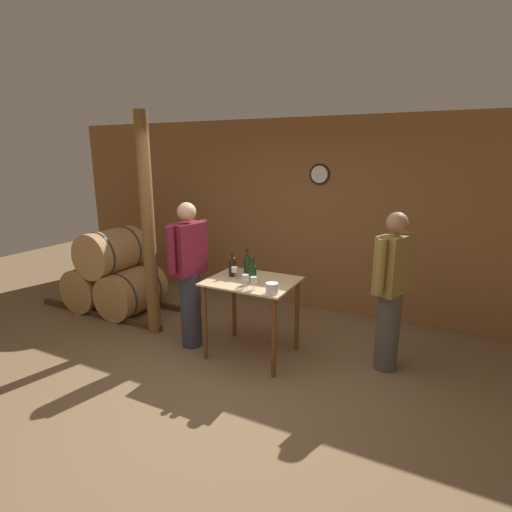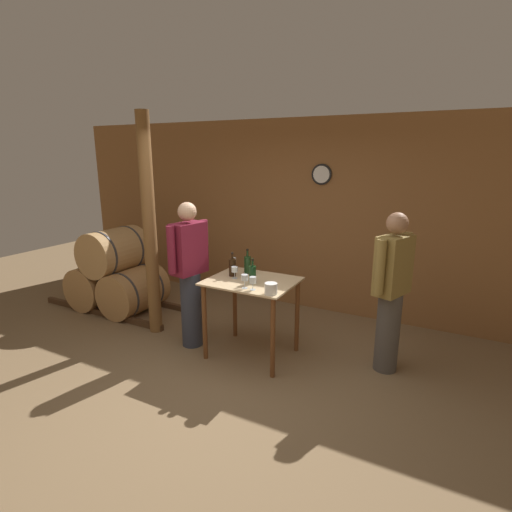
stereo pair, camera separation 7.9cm
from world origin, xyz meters
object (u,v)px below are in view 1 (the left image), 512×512
(wine_glass_near_center, at_px, (235,270))
(person_host, at_px, (391,289))
(wooden_post, at_px, (148,228))
(wine_bottle_center, at_px, (253,274))
(wine_glass_near_right, at_px, (245,278))
(wine_glass_far_side, at_px, (254,280))
(ice_bucket, at_px, (272,289))
(person_visitor_with_scarf, at_px, (189,273))
(wine_bottle_far_left, at_px, (232,267))
(wine_glass_near_left, at_px, (233,261))
(wine_bottle_left, at_px, (247,264))

(wine_glass_near_center, relative_size, person_host, 0.08)
(wooden_post, distance_m, wine_bottle_center, 1.49)
(wine_glass_near_right, height_order, wine_glass_far_side, wine_glass_near_right)
(ice_bucket, height_order, person_visitor_with_scarf, person_visitor_with_scarf)
(wine_glass_near_right, bearing_deg, wooden_post, 170.47)
(ice_bucket, bearing_deg, wine_glass_near_right, 174.66)
(wine_bottle_far_left, relative_size, person_host, 0.16)
(wine_glass_far_side, bearing_deg, wine_bottle_far_left, 143.83)
(wine_glass_near_left, height_order, wine_glass_far_side, wine_glass_near_left)
(wine_bottle_center, bearing_deg, wine_glass_near_center, 169.18)
(person_host, bearing_deg, wine_glass_far_side, -152.35)
(wine_glass_near_left, relative_size, wine_glass_near_right, 1.05)
(wine_bottle_left, bearing_deg, wine_glass_near_center, -99.04)
(wine_bottle_center, distance_m, wine_glass_near_left, 0.52)
(person_visitor_with_scarf, bearing_deg, person_host, 13.03)
(wooden_post, xyz_separation_m, wine_bottle_center, (1.44, -0.05, -0.37))
(wine_bottle_center, xyz_separation_m, wine_glass_near_center, (-0.25, 0.05, -0.00))
(wooden_post, bearing_deg, person_visitor_with_scarf, -8.35)
(wooden_post, bearing_deg, person_host, 8.15)
(wine_glass_near_center, xyz_separation_m, person_visitor_with_scarf, (-0.54, -0.10, -0.08))
(wine_bottle_far_left, relative_size, wine_bottle_center, 1.03)
(wine_bottle_center, distance_m, wine_glass_near_center, 0.25)
(wine_glass_near_center, distance_m, person_host, 1.65)
(wine_bottle_far_left, xyz_separation_m, wine_glass_far_side, (0.43, -0.31, -0.00))
(wine_bottle_far_left, relative_size, ice_bucket, 2.19)
(wine_bottle_center, xyz_separation_m, person_visitor_with_scarf, (-0.79, -0.05, -0.08))
(wine_glass_near_right, bearing_deg, wine_glass_near_center, 137.21)
(wine_glass_far_side, distance_m, person_visitor_with_scarf, 0.92)
(wine_bottle_center, bearing_deg, wooden_post, 178.15)
(wooden_post, distance_m, person_visitor_with_scarf, 0.80)
(wine_glass_near_right, bearing_deg, wine_bottle_center, 94.53)
(wine_glass_near_right, distance_m, person_host, 1.49)
(wooden_post, distance_m, wine_bottle_far_left, 1.19)
(wine_glass_near_left, distance_m, ice_bucket, 0.92)
(wine_glass_far_side, bearing_deg, wooden_post, 170.93)
(wine_bottle_far_left, distance_m, wine_glass_near_center, 0.09)
(person_visitor_with_scarf, bearing_deg, wine_bottle_center, 3.53)
(wine_bottle_far_left, height_order, wine_glass_far_side, wine_bottle_far_left)
(wine_glass_far_side, height_order, person_host, person_host)
(wooden_post, relative_size, person_host, 1.62)
(wine_bottle_left, height_order, person_visitor_with_scarf, person_visitor_with_scarf)
(wooden_post, bearing_deg, wine_glass_near_right, -9.53)
(wine_glass_near_left, relative_size, person_host, 0.09)
(ice_bucket, bearing_deg, wine_bottle_far_left, 152.20)
(wooden_post, height_order, wine_glass_near_right, wooden_post)
(ice_bucket, bearing_deg, wine_glass_far_side, 173.18)
(wine_bottle_far_left, bearing_deg, wine_glass_near_left, 117.65)
(wooden_post, distance_m, wine_glass_near_center, 1.25)
(wine_bottle_center, height_order, wine_glass_far_side, wine_bottle_center)
(wine_glass_near_left, distance_m, wine_glass_near_right, 0.67)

